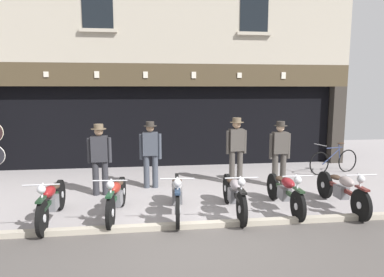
% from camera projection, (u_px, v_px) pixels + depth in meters
% --- Properties ---
extents(ground, '(23.81, 22.00, 0.18)m').
position_uv_depth(ground, '(198.00, 258.00, 5.34)').
color(ground, gray).
extents(shop_facade, '(12.11, 4.42, 6.75)m').
position_uv_depth(shop_facade, '(167.00, 109.00, 12.90)').
color(shop_facade, black).
rests_on(shop_facade, ground).
extents(motorcycle_far_left, '(0.62, 2.00, 0.91)m').
position_uv_depth(motorcycle_far_left, '(52.00, 200.00, 6.63)').
color(motorcycle_far_left, black).
rests_on(motorcycle_far_left, ground).
extents(motorcycle_left, '(0.62, 1.95, 0.91)m').
position_uv_depth(motorcycle_left, '(116.00, 196.00, 6.88)').
color(motorcycle_left, black).
rests_on(motorcycle_left, ground).
extents(motorcycle_center_left, '(0.62, 2.08, 0.93)m').
position_uv_depth(motorcycle_center_left, '(177.00, 194.00, 6.98)').
color(motorcycle_center_left, black).
rests_on(motorcycle_center_left, ground).
extents(motorcycle_center, '(0.62, 2.01, 0.92)m').
position_uv_depth(motorcycle_center, '(234.00, 193.00, 7.06)').
color(motorcycle_center, black).
rests_on(motorcycle_center, ground).
extents(motorcycle_center_right, '(0.62, 1.97, 0.89)m').
position_uv_depth(motorcycle_center_right, '(285.00, 191.00, 7.28)').
color(motorcycle_center_right, black).
rests_on(motorcycle_center_right, ground).
extents(motorcycle_right, '(0.62, 2.07, 0.91)m').
position_uv_depth(motorcycle_right, '(342.00, 190.00, 7.35)').
color(motorcycle_right, black).
rests_on(motorcycle_right, ground).
extents(salesman_left, '(0.56, 0.35, 1.71)m').
position_uv_depth(salesman_left, '(100.00, 156.00, 8.24)').
color(salesman_left, '#2D2D33').
rests_on(salesman_left, ground).
extents(shopkeeper_center, '(0.56, 0.34, 1.71)m').
position_uv_depth(shopkeeper_center, '(151.00, 151.00, 8.85)').
color(shopkeeper_center, '#3D424C').
rests_on(shopkeeper_center, ground).
extents(salesman_right, '(0.56, 0.37, 1.77)m').
position_uv_depth(salesman_right, '(236.00, 147.00, 9.23)').
color(salesman_right, '#47423D').
rests_on(salesman_right, ground).
extents(assistant_far_right, '(0.56, 0.34, 1.71)m').
position_uv_depth(assistant_far_right, '(280.00, 151.00, 8.95)').
color(assistant_far_right, '#47423D').
rests_on(assistant_far_right, ground).
extents(advert_board_near, '(0.76, 0.03, 1.09)m').
position_uv_depth(advert_board_near, '(237.00, 114.00, 11.65)').
color(advert_board_near, beige).
extents(leaning_bicycle, '(1.74, 0.60, 0.94)m').
position_uv_depth(leaning_bicycle, '(334.00, 161.00, 10.49)').
color(leaning_bicycle, black).
rests_on(leaning_bicycle, ground).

